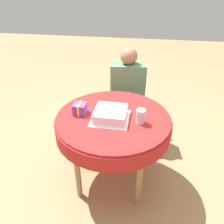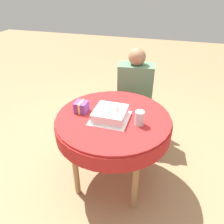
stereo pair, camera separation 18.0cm
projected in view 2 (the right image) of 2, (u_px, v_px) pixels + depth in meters
The scene contains 8 objects.
ground_plane at pixel (113, 177), 2.21m from camera, with size 12.00×12.00×0.00m, color #A37F56.
dining_table at pixel (113, 125), 1.88m from camera, with size 0.98×0.98×0.73m.
chair at pixel (135, 100), 2.62m from camera, with size 0.47×0.47×0.85m.
person at pixel (135, 88), 2.44m from camera, with size 0.41×0.34×1.11m.
napkin at pixel (110, 118), 1.81m from camera, with size 0.31×0.31×0.00m.
birthday_cake at pixel (110, 114), 1.79m from camera, with size 0.26×0.26×0.12m.
drinking_glass at pixel (140, 118), 1.70m from camera, with size 0.07×0.07×0.12m.
gift_box at pixel (81, 107), 1.87m from camera, with size 0.11×0.11×0.10m.
Camera 2 is at (0.43, -1.48, 1.72)m, focal length 35.00 mm.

